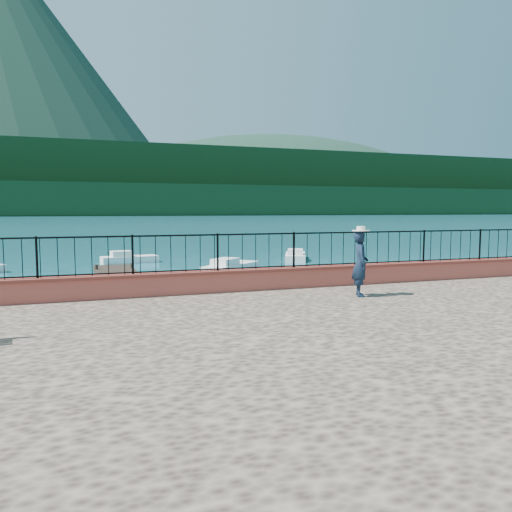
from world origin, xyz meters
TOP-DOWN VIEW (x-y plane):
  - ground at (0.00, 0.00)m, footprint 2000.00×2000.00m
  - parapet at (0.00, 3.70)m, footprint 28.00×0.46m
  - railing at (0.00, 3.70)m, footprint 27.00×0.05m
  - dock at (-2.00, 12.00)m, footprint 2.00×16.00m
  - far_forest at (0.00, 300.00)m, footprint 900.00×60.00m
  - foothills at (0.00, 360.00)m, footprint 900.00×120.00m
  - companion_hill at (220.00, 560.00)m, footprint 448.00×384.00m
  - person at (2.93, 1.88)m, footprint 0.58×0.70m
  - hat at (2.93, 1.88)m, footprint 0.44×0.44m
  - boat_0 at (-6.07, 10.32)m, footprint 3.50×1.49m
  - boat_1 at (1.96, 9.29)m, footprint 4.13×3.31m
  - boat_2 at (4.14, 17.12)m, footprint 3.98×3.80m
  - boat_4 at (-0.67, 23.71)m, footprint 3.64×1.73m
  - boat_5 at (10.13, 21.80)m, footprint 2.80×4.08m

SIDE VIEW (x-z plane):
  - ground at x=0.00m, z-range 0.00..0.00m
  - companion_hill at x=220.00m, z-range -90.00..90.00m
  - dock at x=-2.00m, z-range 0.00..0.30m
  - boat_0 at x=-6.07m, z-range 0.00..0.80m
  - boat_1 at x=1.96m, z-range 0.00..0.80m
  - boat_2 at x=4.14m, z-range 0.00..0.80m
  - boat_4 at x=-0.67m, z-range 0.00..0.80m
  - boat_5 at x=10.13m, z-range 0.00..0.80m
  - parapet at x=0.00m, z-range 1.20..1.78m
  - person at x=2.93m, z-range 1.20..2.86m
  - railing at x=0.00m, z-range 1.78..2.73m
  - hat at x=2.93m, z-range 2.86..2.98m
  - far_forest at x=0.00m, z-range 0.00..18.00m
  - foothills at x=0.00m, z-range 0.00..44.00m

